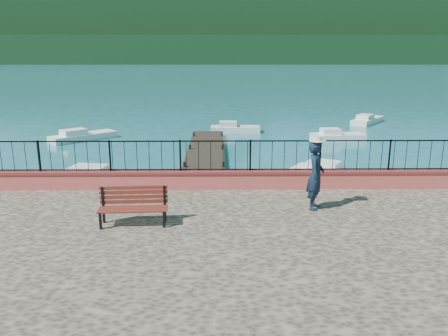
{
  "coord_description": "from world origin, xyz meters",
  "views": [
    {
      "loc": [
        -1.3,
        -9.65,
        5.3
      ],
      "look_at": [
        -1.15,
        2.0,
        2.3
      ],
      "focal_mm": 35.0,
      "sensor_mm": 36.0,
      "label": 1
    }
  ],
  "objects_px": {
    "boat_3": "(83,134)",
    "boat_1": "(336,171)",
    "person": "(316,175)",
    "boat_2": "(338,134)",
    "boat_4": "(235,127)",
    "park_bench": "(134,214)",
    "boat_0": "(103,175)",
    "boat_5": "(368,118)"
  },
  "relations": [
    {
      "from": "boat_3",
      "to": "boat_1",
      "type": "bearing_deg",
      "value": -77.96
    },
    {
      "from": "person",
      "to": "boat_3",
      "type": "relative_size",
      "value": 0.45
    },
    {
      "from": "boat_2",
      "to": "boat_3",
      "type": "distance_m",
      "value": 16.5
    },
    {
      "from": "boat_2",
      "to": "boat_4",
      "type": "distance_m",
      "value": 7.25
    },
    {
      "from": "park_bench",
      "to": "boat_0",
      "type": "relative_size",
      "value": 0.42
    },
    {
      "from": "boat_4",
      "to": "boat_3",
      "type": "bearing_deg",
      "value": -162.48
    },
    {
      "from": "person",
      "to": "boat_0",
      "type": "distance_m",
      "value": 10.1
    },
    {
      "from": "person",
      "to": "boat_1",
      "type": "distance_m",
      "value": 7.65
    },
    {
      "from": "boat_2",
      "to": "boat_4",
      "type": "relative_size",
      "value": 0.97
    },
    {
      "from": "person",
      "to": "boat_1",
      "type": "height_order",
      "value": "person"
    },
    {
      "from": "person",
      "to": "boat_2",
      "type": "distance_m",
      "value": 17.17
    },
    {
      "from": "park_bench",
      "to": "boat_0",
      "type": "distance_m",
      "value": 8.19
    },
    {
      "from": "person",
      "to": "boat_1",
      "type": "bearing_deg",
      "value": -1.49
    },
    {
      "from": "boat_1",
      "to": "boat_4",
      "type": "relative_size",
      "value": 1.11
    },
    {
      "from": "park_bench",
      "to": "person",
      "type": "bearing_deg",
      "value": 10.32
    },
    {
      "from": "boat_5",
      "to": "boat_0",
      "type": "bearing_deg",
      "value": 172.86
    },
    {
      "from": "person",
      "to": "boat_3",
      "type": "bearing_deg",
      "value": 52.81
    },
    {
      "from": "boat_4",
      "to": "person",
      "type": "bearing_deg",
      "value": -84.39
    },
    {
      "from": "person",
      "to": "boat_0",
      "type": "xyz_separation_m",
      "value": [
        -7.54,
        6.49,
        -1.75
      ]
    },
    {
      "from": "park_bench",
      "to": "person",
      "type": "distance_m",
      "value": 4.94
    },
    {
      "from": "boat_4",
      "to": "boat_0",
      "type": "bearing_deg",
      "value": -113.8
    },
    {
      "from": "boat_0",
      "to": "person",
      "type": "bearing_deg",
      "value": -30.97
    },
    {
      "from": "boat_0",
      "to": "boat_5",
      "type": "height_order",
      "value": "same"
    },
    {
      "from": "park_bench",
      "to": "boat_1",
      "type": "bearing_deg",
      "value": 45.04
    },
    {
      "from": "person",
      "to": "boat_5",
      "type": "distance_m",
      "value": 25.5
    },
    {
      "from": "boat_0",
      "to": "boat_1",
      "type": "distance_m",
      "value": 10.08
    },
    {
      "from": "boat_0",
      "to": "boat_3",
      "type": "bearing_deg",
      "value": 120.65
    },
    {
      "from": "boat_0",
      "to": "boat_3",
      "type": "relative_size",
      "value": 0.97
    },
    {
      "from": "boat_4",
      "to": "boat_2",
      "type": "bearing_deg",
      "value": -24.5
    },
    {
      "from": "boat_4",
      "to": "boat_1",
      "type": "bearing_deg",
      "value": -71.0
    },
    {
      "from": "boat_2",
      "to": "boat_0",
      "type": "bearing_deg",
      "value": -147.3
    },
    {
      "from": "boat_3",
      "to": "boat_2",
      "type": "bearing_deg",
      "value": -44.4
    },
    {
      "from": "boat_1",
      "to": "boat_2",
      "type": "height_order",
      "value": "same"
    },
    {
      "from": "boat_2",
      "to": "boat_3",
      "type": "bearing_deg",
      "value": 173.86
    },
    {
      "from": "park_bench",
      "to": "boat_1",
      "type": "height_order",
      "value": "park_bench"
    },
    {
      "from": "boat_3",
      "to": "boat_0",
      "type": "bearing_deg",
      "value": -112.5
    },
    {
      "from": "park_bench",
      "to": "boat_5",
      "type": "bearing_deg",
      "value": 56.97
    },
    {
      "from": "boat_1",
      "to": "boat_2",
      "type": "relative_size",
      "value": 1.14
    },
    {
      "from": "person",
      "to": "boat_2",
      "type": "bearing_deg",
      "value": 0.98
    },
    {
      "from": "person",
      "to": "boat_2",
      "type": "xyz_separation_m",
      "value": [
        5.09,
        16.31,
        -1.75
      ]
    },
    {
      "from": "person",
      "to": "boat_3",
      "type": "distance_m",
      "value": 20.21
    },
    {
      "from": "boat_1",
      "to": "boat_4",
      "type": "distance_m",
      "value": 13.08
    }
  ]
}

